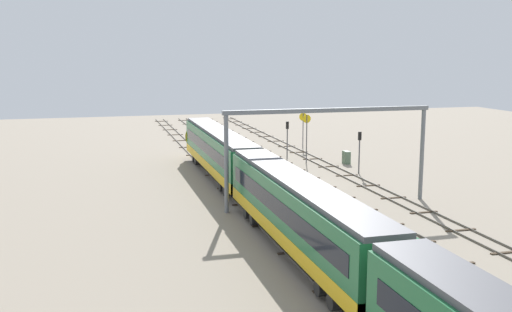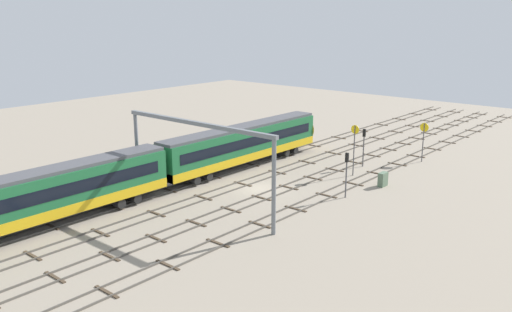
# 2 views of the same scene
# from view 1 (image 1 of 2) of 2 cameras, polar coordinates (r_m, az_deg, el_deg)

# --- Properties ---
(ground_plane) EXTENTS (138.05, 138.05, 0.00)m
(ground_plane) POSITION_cam_1_polar(r_m,az_deg,el_deg) (58.92, 3.73, -2.70)
(ground_plane) COLOR gray
(track_near_foreground) EXTENTS (122.05, 2.40, 0.16)m
(track_near_foreground) POSITION_cam_1_polar(r_m,az_deg,el_deg) (61.31, 9.56, -2.25)
(track_near_foreground) COLOR #59544C
(track_near_foreground) RESTS_ON ground
(track_second_near) EXTENTS (122.05, 2.40, 0.16)m
(track_second_near) POSITION_cam_1_polar(r_m,az_deg,el_deg) (59.64, 5.72, -2.51)
(track_second_near) COLOR #59544C
(track_second_near) RESTS_ON ground
(track_middle) EXTENTS (122.05, 2.40, 0.16)m
(track_middle) POSITION_cam_1_polar(r_m,az_deg,el_deg) (58.24, 1.69, -2.76)
(track_middle) COLOR #59544C
(track_middle) RESTS_ON ground
(track_with_train) EXTENTS (122.05, 2.40, 0.16)m
(track_with_train) POSITION_cam_1_polar(r_m,az_deg,el_deg) (57.16, -2.53, -3.00)
(track_with_train) COLOR #59544C
(track_with_train) RESTS_ON ground
(train) EXTENTS (75.20, 3.24, 4.80)m
(train) POSITION_cam_1_polar(r_m,az_deg,el_deg) (38.55, 3.76, -5.37)
(train) COLOR #1E6638
(train) RESTS_ON ground
(overhead_gantry) EXTENTS (0.40, 17.99, 8.22)m
(overhead_gantry) POSITION_cam_1_polar(r_m,az_deg,el_deg) (50.03, 6.94, 2.24)
(overhead_gantry) COLOR slate
(overhead_gantry) RESTS_ON ground
(speed_sign_near_foreground) EXTENTS (0.14, 0.97, 5.67)m
(speed_sign_near_foreground) POSITION_cam_1_polar(r_m,az_deg,el_deg) (69.54, 4.82, 2.31)
(speed_sign_near_foreground) COLOR #4C4C51
(speed_sign_near_foreground) RESTS_ON ground
(speed_sign_mid_trackside) EXTENTS (0.14, 1.07, 4.78)m
(speed_sign_mid_trackside) POSITION_cam_1_polar(r_m,az_deg,el_deg) (80.55, 4.48, 3.01)
(speed_sign_mid_trackside) COLOR #4C4C51
(speed_sign_mid_trackside) RESTS_ON ground
(signal_light_trackside_approach) EXTENTS (0.31, 0.32, 4.48)m
(signal_light_trackside_approach) POSITION_cam_1_polar(r_m,az_deg,el_deg) (64.45, 9.77, 0.92)
(signal_light_trackside_approach) COLOR #4C4C51
(signal_light_trackside_approach) RESTS_ON ground
(signal_light_trackside_departure) EXTENTS (0.31, 0.32, 4.48)m
(signal_light_trackside_departure) POSITION_cam_1_polar(r_m,az_deg,el_deg) (73.03, 2.98, 2.09)
(signal_light_trackside_departure) COLOR #4C4C51
(signal_light_trackside_departure) RESTS_ON ground
(relay_cabinet) EXTENTS (1.19, 0.61, 1.47)m
(relay_cabinet) POSITION_cam_1_polar(r_m,az_deg,el_deg) (70.29, 8.55, -0.13)
(relay_cabinet) COLOR #597259
(relay_cabinet) RESTS_ON ground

